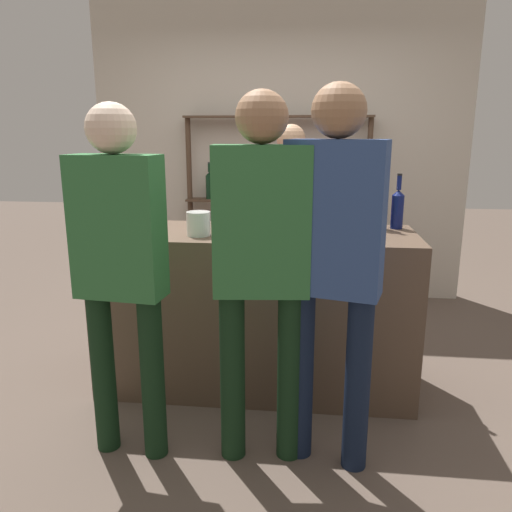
{
  "coord_description": "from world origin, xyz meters",
  "views": [
    {
      "loc": [
        0.33,
        -2.93,
        1.58
      ],
      "look_at": [
        0.0,
        0.0,
        0.85
      ],
      "focal_mm": 35.0,
      "sensor_mm": 36.0,
      "label": 1
    }
  ],
  "objects_px": {
    "wine_glass": "(246,209)",
    "customer_left": "(120,257)",
    "counter_bottle_3": "(398,208)",
    "ice_bucket": "(236,221)",
    "cork_jar": "(199,224)",
    "customer_center": "(261,253)",
    "counter_bottle_0": "(288,218)",
    "server_behind_counter": "(290,213)",
    "counter_bottle_2": "(378,205)",
    "customer_right": "(334,251)",
    "counter_bottle_1": "(232,208)"
  },
  "relations": [
    {
      "from": "wine_glass",
      "to": "customer_left",
      "type": "distance_m",
      "value": 1.03
    },
    {
      "from": "counter_bottle_3",
      "to": "ice_bucket",
      "type": "relative_size",
      "value": 1.62
    },
    {
      "from": "cork_jar",
      "to": "customer_center",
      "type": "height_order",
      "value": "customer_center"
    },
    {
      "from": "counter_bottle_0",
      "to": "customer_center",
      "type": "bearing_deg",
      "value": -99.55
    },
    {
      "from": "server_behind_counter",
      "to": "customer_center",
      "type": "bearing_deg",
      "value": -15.44
    },
    {
      "from": "ice_bucket",
      "to": "customer_center",
      "type": "bearing_deg",
      "value": -70.45
    },
    {
      "from": "ice_bucket",
      "to": "customer_left",
      "type": "relative_size",
      "value": 0.12
    },
    {
      "from": "counter_bottle_2",
      "to": "counter_bottle_3",
      "type": "distance_m",
      "value": 0.12
    },
    {
      "from": "counter_bottle_2",
      "to": "customer_right",
      "type": "bearing_deg",
      "value": -108.22
    },
    {
      "from": "customer_right",
      "to": "server_behind_counter",
      "type": "distance_m",
      "value": 1.66
    },
    {
      "from": "counter_bottle_1",
      "to": "server_behind_counter",
      "type": "bearing_deg",
      "value": 70.75
    },
    {
      "from": "counter_bottle_3",
      "to": "customer_right",
      "type": "distance_m",
      "value": 1.04
    },
    {
      "from": "counter_bottle_1",
      "to": "cork_jar",
      "type": "relative_size",
      "value": 2.61
    },
    {
      "from": "ice_bucket",
      "to": "customer_left",
      "type": "height_order",
      "value": "customer_left"
    },
    {
      "from": "customer_right",
      "to": "cork_jar",
      "type": "bearing_deg",
      "value": 66.39
    },
    {
      "from": "counter_bottle_0",
      "to": "customer_center",
      "type": "height_order",
      "value": "customer_center"
    },
    {
      "from": "counter_bottle_2",
      "to": "customer_left",
      "type": "distance_m",
      "value": 1.61
    },
    {
      "from": "counter_bottle_0",
      "to": "customer_right",
      "type": "bearing_deg",
      "value": -67.55
    },
    {
      "from": "counter_bottle_3",
      "to": "cork_jar",
      "type": "distance_m",
      "value": 1.23
    },
    {
      "from": "counter_bottle_3",
      "to": "server_behind_counter",
      "type": "xyz_separation_m",
      "value": [
        -0.7,
        0.69,
        -0.16
      ]
    },
    {
      "from": "counter_bottle_1",
      "to": "customer_center",
      "type": "height_order",
      "value": "customer_center"
    },
    {
      "from": "cork_jar",
      "to": "customer_left",
      "type": "bearing_deg",
      "value": -109.94
    },
    {
      "from": "counter_bottle_1",
      "to": "customer_left",
      "type": "height_order",
      "value": "customer_left"
    },
    {
      "from": "counter_bottle_2",
      "to": "customer_center",
      "type": "relative_size",
      "value": 0.22
    },
    {
      "from": "counter_bottle_3",
      "to": "customer_left",
      "type": "height_order",
      "value": "customer_left"
    },
    {
      "from": "customer_right",
      "to": "customer_left",
      "type": "relative_size",
      "value": 1.04
    },
    {
      "from": "wine_glass",
      "to": "server_behind_counter",
      "type": "relative_size",
      "value": 0.09
    },
    {
      "from": "counter_bottle_0",
      "to": "ice_bucket",
      "type": "distance_m",
      "value": 0.29
    },
    {
      "from": "cork_jar",
      "to": "counter_bottle_1",
      "type": "bearing_deg",
      "value": 41.63
    },
    {
      "from": "wine_glass",
      "to": "customer_center",
      "type": "distance_m",
      "value": 0.9
    },
    {
      "from": "counter_bottle_2",
      "to": "server_behind_counter",
      "type": "xyz_separation_m",
      "value": [
        -0.57,
        0.71,
        -0.18
      ]
    },
    {
      "from": "counter_bottle_0",
      "to": "cork_jar",
      "type": "relative_size",
      "value": 2.19
    },
    {
      "from": "counter_bottle_1",
      "to": "cork_jar",
      "type": "bearing_deg",
      "value": -138.37
    },
    {
      "from": "server_behind_counter",
      "to": "counter_bottle_2",
      "type": "bearing_deg",
      "value": 25.38
    },
    {
      "from": "counter_bottle_1",
      "to": "counter_bottle_2",
      "type": "height_order",
      "value": "counter_bottle_2"
    },
    {
      "from": "counter_bottle_0",
      "to": "counter_bottle_2",
      "type": "distance_m",
      "value": 0.65
    },
    {
      "from": "customer_left",
      "to": "counter_bottle_3",
      "type": "bearing_deg",
      "value": -49.02
    },
    {
      "from": "ice_bucket",
      "to": "server_behind_counter",
      "type": "bearing_deg",
      "value": 76.71
    },
    {
      "from": "cork_jar",
      "to": "customer_center",
      "type": "distance_m",
      "value": 0.73
    },
    {
      "from": "counter_bottle_1",
      "to": "counter_bottle_3",
      "type": "distance_m",
      "value": 1.03
    },
    {
      "from": "cork_jar",
      "to": "customer_right",
      "type": "bearing_deg",
      "value": -38.39
    },
    {
      "from": "counter_bottle_0",
      "to": "counter_bottle_2",
      "type": "height_order",
      "value": "counter_bottle_2"
    },
    {
      "from": "counter_bottle_2",
      "to": "counter_bottle_3",
      "type": "bearing_deg",
      "value": 9.68
    },
    {
      "from": "wine_glass",
      "to": "customer_right",
      "type": "bearing_deg",
      "value": -59.77
    },
    {
      "from": "wine_glass",
      "to": "server_behind_counter",
      "type": "height_order",
      "value": "server_behind_counter"
    },
    {
      "from": "counter_bottle_1",
      "to": "server_behind_counter",
      "type": "xyz_separation_m",
      "value": [
        0.31,
        0.89,
        -0.17
      ]
    },
    {
      "from": "wine_glass",
      "to": "server_behind_counter",
      "type": "bearing_deg",
      "value": 72.49
    },
    {
      "from": "counter_bottle_3",
      "to": "wine_glass",
      "type": "height_order",
      "value": "counter_bottle_3"
    },
    {
      "from": "counter_bottle_1",
      "to": "wine_glass",
      "type": "relative_size",
      "value": 2.4
    },
    {
      "from": "counter_bottle_3",
      "to": "server_behind_counter",
      "type": "relative_size",
      "value": 0.21
    }
  ]
}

